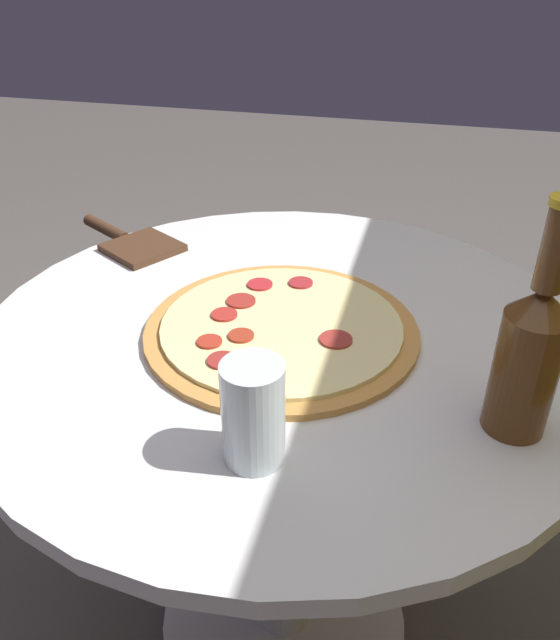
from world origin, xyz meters
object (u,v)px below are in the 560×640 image
object	(u,v)px
pizza	(280,328)
beer_bottle	(530,353)
pizza_paddle	(132,242)
drinking_glass	(253,413)

from	to	relation	value
pizza	beer_bottle	world-z (taller)	beer_bottle
pizza	pizza_paddle	size ratio (longest dim) A/B	1.59
pizza	drinking_glass	bearing A→B (deg)	8.46
pizza	beer_bottle	xyz separation A→B (m)	(0.12, 0.30, 0.09)
pizza	beer_bottle	size ratio (longest dim) A/B	1.41
pizza	drinking_glass	world-z (taller)	drinking_glass
pizza_paddle	drinking_glass	bearing A→B (deg)	158.92
pizza_paddle	drinking_glass	world-z (taller)	drinking_glass
beer_bottle	pizza_paddle	distance (m)	0.71
drinking_glass	beer_bottle	bearing A→B (deg)	114.23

